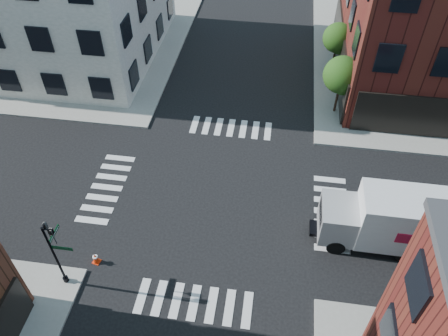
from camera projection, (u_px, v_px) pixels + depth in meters
ground at (216, 199)px, 26.92m from camera, size 120.00×120.00×0.00m
sidewalk_nw at (43, 20)px, 43.81m from camera, size 30.00×30.00×0.15m
tree_near at (343, 77)px, 30.95m from camera, size 2.69×2.69×4.49m
tree_far at (338, 39)px, 35.37m from camera, size 2.43×2.43×4.07m
signal_pole at (55, 248)px, 20.90m from camera, size 1.29×1.24×4.60m
box_truck at (400, 221)px, 23.24m from camera, size 8.21×2.62×3.70m
traffic_cone at (96, 258)px, 23.46m from camera, size 0.47×0.47×0.72m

